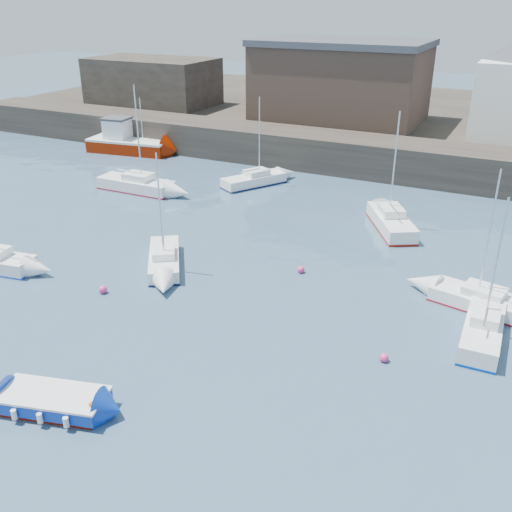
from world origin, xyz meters
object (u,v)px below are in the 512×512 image
at_px(sailboat_b, 164,259).
at_px(sailboat_h, 254,180).
at_px(sailboat_c, 483,330).
at_px(sailboat_d, 488,302).
at_px(buoy_mid, 384,361).
at_px(buoy_far, 301,273).
at_px(buoy_near, 103,293).
at_px(fishing_boat, 127,142).
at_px(blue_dinghy, 53,401).
at_px(sailboat_e, 136,184).
at_px(sailboat_f, 391,221).

height_order(sailboat_b, sailboat_h, sailboat_h).
bearing_deg(sailboat_b, sailboat_c, -0.22).
height_order(sailboat_c, sailboat_d, sailboat_d).
xyz_separation_m(sailboat_b, sailboat_d, (17.36, 2.89, -0.01)).
relative_size(buoy_mid, buoy_far, 0.97).
bearing_deg(sailboat_h, buoy_near, -86.72).
bearing_deg(fishing_boat, blue_dinghy, -56.13).
distance_m(blue_dinghy, sailboat_h, 28.96).
bearing_deg(buoy_far, sailboat_d, 1.19).
xyz_separation_m(sailboat_b, buoy_mid, (13.90, -3.69, -0.44)).
height_order(fishing_boat, buoy_far, fishing_boat).
bearing_deg(buoy_far, sailboat_e, 155.76).
distance_m(sailboat_c, sailboat_e, 29.39).
distance_m(sailboat_e, sailboat_f, 20.31).
height_order(blue_dinghy, sailboat_b, sailboat_b).
xyz_separation_m(blue_dinghy, sailboat_b, (-3.49, 12.36, 0.01)).
xyz_separation_m(fishing_boat, sailboat_h, (16.12, -4.08, -0.58)).
bearing_deg(sailboat_c, buoy_mid, -134.53).
relative_size(sailboat_e, buoy_far, 19.96).
distance_m(sailboat_f, buoy_far, 9.29).
relative_size(sailboat_h, buoy_mid, 17.54).
relative_size(sailboat_d, buoy_mid, 17.77).
height_order(sailboat_d, sailboat_f, sailboat_f).
bearing_deg(buoy_near, blue_dinghy, -61.05).
xyz_separation_m(sailboat_b, sailboat_e, (-9.95, 10.52, 0.10)).
height_order(sailboat_e, sailboat_f, sailboat_e).
xyz_separation_m(fishing_boat, sailboat_c, (35.76, -20.19, -0.53)).
distance_m(sailboat_h, buoy_far, 16.46).
xyz_separation_m(sailboat_h, buoy_mid, (16.08, -19.73, -0.46)).
height_order(sailboat_d, sailboat_e, sailboat_e).
distance_m(sailboat_h, buoy_near, 20.28).
xyz_separation_m(fishing_boat, sailboat_e, (8.35, -9.60, -0.50)).
height_order(sailboat_e, buoy_far, sailboat_e).
distance_m(sailboat_b, buoy_far, 7.92).
bearing_deg(buoy_far, blue_dinghy, -104.70).
bearing_deg(sailboat_d, sailboat_e, 164.40).
relative_size(fishing_boat, sailboat_e, 1.03).
relative_size(sailboat_e, sailboat_h, 1.17).
bearing_deg(sailboat_e, blue_dinghy, -59.56).
bearing_deg(sailboat_c, buoy_near, -167.39).
xyz_separation_m(sailboat_h, buoy_far, (9.62, -13.35, -0.46)).
height_order(sailboat_b, buoy_far, sailboat_b).
bearing_deg(blue_dinghy, sailboat_h, 101.30).
bearing_deg(sailboat_e, sailboat_f, 2.78).
bearing_deg(fishing_boat, sailboat_c, -29.44).
height_order(sailboat_c, sailboat_h, sailboat_h).
bearing_deg(sailboat_h, sailboat_c, -39.35).
relative_size(sailboat_b, sailboat_f, 0.88).
relative_size(sailboat_e, sailboat_f, 1.08).
xyz_separation_m(sailboat_f, buoy_mid, (3.56, -15.19, -0.54)).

